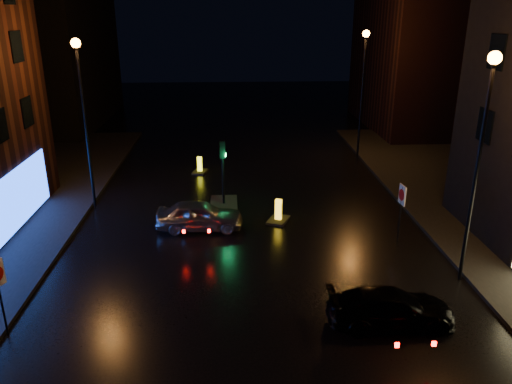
# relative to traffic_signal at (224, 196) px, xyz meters

# --- Properties ---
(building_far_left) EXTENTS (8.00, 16.00, 14.00)m
(building_far_left) POSITION_rel_traffic_signal_xyz_m (-14.80, 21.00, 6.50)
(building_far_left) COLOR black
(building_far_left) RESTS_ON ground
(building_far_right) EXTENTS (8.00, 14.00, 12.00)m
(building_far_right) POSITION_rel_traffic_signal_xyz_m (16.20, 18.00, 5.50)
(building_far_right) COLOR black
(building_far_right) RESTS_ON ground
(street_lamp_lfar) EXTENTS (0.44, 0.44, 8.37)m
(street_lamp_lfar) POSITION_rel_traffic_signal_xyz_m (-6.60, -0.00, 5.06)
(street_lamp_lfar) COLOR black
(street_lamp_lfar) RESTS_ON ground
(street_lamp_rnear) EXTENTS (0.44, 0.44, 8.37)m
(street_lamp_rnear) POSITION_rel_traffic_signal_xyz_m (9.00, -8.00, 5.06)
(street_lamp_rnear) COLOR black
(street_lamp_rnear) RESTS_ON ground
(street_lamp_rfar) EXTENTS (0.44, 0.44, 8.37)m
(street_lamp_rfar) POSITION_rel_traffic_signal_xyz_m (9.00, 8.00, 5.06)
(street_lamp_rfar) COLOR black
(street_lamp_rfar) RESTS_ON ground
(traffic_signal) EXTENTS (1.40, 2.40, 3.45)m
(traffic_signal) POSITION_rel_traffic_signal_xyz_m (0.00, 0.00, 0.00)
(traffic_signal) COLOR black
(traffic_signal) RESTS_ON ground
(silver_hatchback) EXTENTS (4.00, 1.68, 1.35)m
(silver_hatchback) POSITION_rel_traffic_signal_xyz_m (-1.08, -2.88, 0.17)
(silver_hatchback) COLOR #A5A8AD
(silver_hatchback) RESTS_ON ground
(dark_sedan) EXTENTS (4.12, 1.71, 1.19)m
(dark_sedan) POSITION_rel_traffic_signal_xyz_m (5.47, -10.68, 0.09)
(dark_sedan) COLOR black
(dark_sedan) RESTS_ON ground
(bollard_near) EXTENTS (1.29, 1.50, 1.11)m
(bollard_near) POSITION_rel_traffic_signal_xyz_m (2.64, -2.19, -0.26)
(bollard_near) COLOR black
(bollard_near) RESTS_ON ground
(bollard_far) EXTENTS (1.02, 1.30, 1.01)m
(bollard_far) POSITION_rel_traffic_signal_xyz_m (-1.53, 5.62, -0.28)
(bollard_far) COLOR black
(bollard_far) RESTS_ON ground
(road_sign_right) EXTENTS (0.12, 0.63, 2.60)m
(road_sign_right) POSITION_rel_traffic_signal_xyz_m (7.70, -4.63, 1.45)
(road_sign_right) COLOR black
(road_sign_right) RESTS_ON ground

